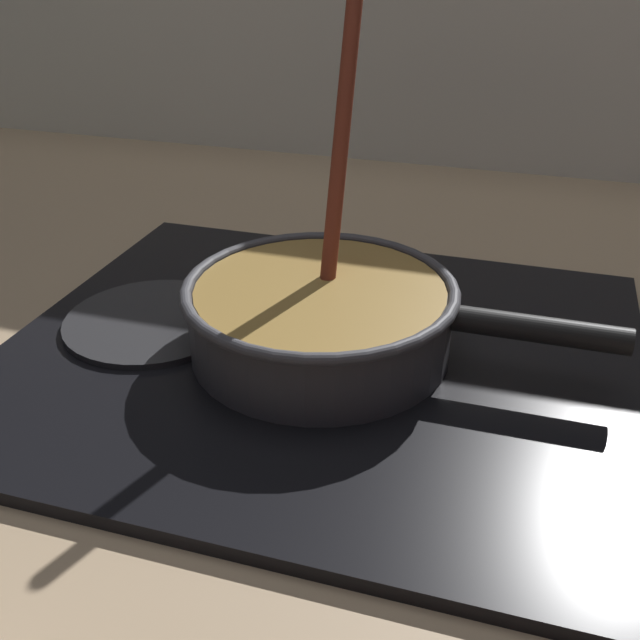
# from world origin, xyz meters

# --- Properties ---
(ground) EXTENTS (2.40, 1.60, 0.04)m
(ground) POSITION_xyz_m (0.00, 0.00, -0.02)
(ground) COLOR #9E8466
(hob_plate) EXTENTS (0.56, 0.48, 0.01)m
(hob_plate) POSITION_xyz_m (-0.04, 0.16, 0.01)
(hob_plate) COLOR black
(hob_plate) RESTS_ON ground
(burner_ring) EXTENTS (0.18, 0.18, 0.01)m
(burner_ring) POSITION_xyz_m (-0.04, 0.16, 0.02)
(burner_ring) COLOR #592D0C
(burner_ring) RESTS_ON hob_plate
(spare_burner) EXTENTS (0.17, 0.17, 0.01)m
(spare_burner) POSITION_xyz_m (-0.20, 0.16, 0.01)
(spare_burner) COLOR #262628
(spare_burner) RESTS_ON hob_plate
(cooking_pan) EXTENTS (0.37, 0.24, 0.33)m
(cooking_pan) POSITION_xyz_m (-0.03, 0.16, 0.05)
(cooking_pan) COLOR #38383D
(cooking_pan) RESTS_ON hob_plate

